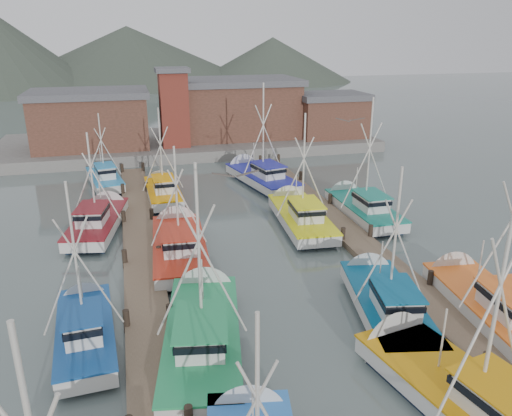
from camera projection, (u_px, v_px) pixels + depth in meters
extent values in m
plane|color=#536460|center=(278.00, 291.00, 27.15)|extent=(260.00, 260.00, 0.00)
cube|color=brown|center=(143.00, 271.00, 29.07)|extent=(2.20, 46.00, 0.40)
cylinder|color=black|center=(127.00, 324.00, 23.27)|extent=(0.30, 0.30, 1.50)
cylinder|color=black|center=(125.00, 261.00, 29.66)|extent=(0.30, 0.30, 1.50)
cylinder|color=black|center=(124.00, 221.00, 36.05)|extent=(0.30, 0.30, 1.50)
cylinder|color=black|center=(123.00, 192.00, 42.43)|extent=(0.30, 0.30, 1.50)
cylinder|color=black|center=(122.00, 171.00, 48.82)|extent=(0.30, 0.30, 1.50)
cylinder|color=black|center=(170.00, 319.00, 23.75)|extent=(0.30, 0.30, 1.50)
cylinder|color=black|center=(159.00, 258.00, 30.14)|extent=(0.30, 0.30, 1.50)
cylinder|color=black|center=(152.00, 218.00, 36.52)|extent=(0.30, 0.30, 1.50)
cylinder|color=black|center=(147.00, 191.00, 42.91)|extent=(0.30, 0.30, 1.50)
cylinder|color=black|center=(143.00, 170.00, 49.30)|extent=(0.30, 0.30, 1.50)
cube|color=brown|center=(363.00, 246.00, 32.40)|extent=(2.20, 46.00, 0.40)
cylinder|color=black|center=(484.00, 369.00, 20.22)|extent=(0.30, 0.30, 1.50)
cylinder|color=black|center=(397.00, 288.00, 26.60)|extent=(0.30, 0.30, 1.50)
cylinder|color=black|center=(343.00, 238.00, 32.99)|extent=(0.30, 0.30, 1.50)
cylinder|color=black|center=(306.00, 205.00, 39.38)|extent=(0.30, 0.30, 1.50)
cylinder|color=black|center=(280.00, 181.00, 45.76)|extent=(0.30, 0.30, 1.50)
cylinder|color=black|center=(260.00, 163.00, 52.15)|extent=(0.30, 0.30, 1.50)
cylinder|color=black|center=(430.00, 283.00, 27.08)|extent=(0.30, 0.30, 1.50)
cylinder|color=black|center=(370.00, 235.00, 33.47)|extent=(0.30, 0.30, 1.50)
cylinder|color=black|center=(330.00, 203.00, 39.85)|extent=(0.30, 0.30, 1.50)
cylinder|color=black|center=(301.00, 179.00, 46.24)|extent=(0.30, 0.30, 1.50)
cylinder|color=black|center=(279.00, 161.00, 52.63)|extent=(0.30, 0.30, 1.50)
cube|color=gray|center=(189.00, 143.00, 60.71)|extent=(44.00, 16.00, 1.20)
cube|color=brown|center=(91.00, 122.00, 55.15)|extent=(12.00, 8.00, 5.50)
cube|color=#55555A|center=(88.00, 93.00, 54.12)|extent=(12.72, 8.48, 0.70)
cube|color=brown|center=(237.00, 110.00, 60.90)|extent=(14.00, 9.00, 6.20)
cube|color=#55555A|center=(237.00, 81.00, 59.76)|extent=(14.84, 9.54, 0.70)
cube|color=brown|center=(330.00, 118.00, 61.07)|extent=(8.00, 6.00, 4.50)
cube|color=#55555A|center=(331.00, 96.00, 60.20)|extent=(8.48, 6.36, 0.70)
cube|color=maroon|center=(174.00, 110.00, 55.05)|extent=(3.00, 3.00, 8.00)
cube|color=#55555A|center=(172.00, 70.00, 53.64)|extent=(3.60, 3.60, 0.50)
cone|color=#3C4539|center=(131.00, 81.00, 144.57)|extent=(140.00, 140.00, 30.00)
cone|color=#3C4539|center=(272.00, 81.00, 144.96)|extent=(90.00, 90.00, 24.00)
cone|color=silver|center=(248.00, 405.00, 18.09)|extent=(2.85, 1.57, 2.69)
cylinder|color=beige|center=(257.00, 416.00, 12.68)|extent=(0.14, 0.14, 6.04)
cube|color=silver|center=(474.00, 404.00, 17.91)|extent=(4.99, 10.25, 0.80)
cube|color=orange|center=(475.00, 396.00, 17.79)|extent=(5.10, 10.36, 0.10)
cone|color=silver|center=(385.00, 337.00, 22.14)|extent=(3.22, 1.66, 3.07)
cube|color=silver|center=(506.00, 404.00, 16.59)|extent=(2.50, 3.27, 1.10)
cube|color=black|center=(507.00, 398.00, 16.52)|extent=(2.68, 3.58, 0.28)
cube|color=orange|center=(509.00, 389.00, 16.40)|extent=(2.85, 3.80, 0.07)
cylinder|color=beige|center=(498.00, 297.00, 16.26)|extent=(0.16, 0.16, 8.15)
cylinder|color=beige|center=(480.00, 327.00, 16.32)|extent=(2.88, 0.65, 6.37)
cylinder|color=beige|center=(507.00, 318.00, 16.83)|extent=(2.88, 0.65, 6.37)
cylinder|color=beige|center=(442.00, 341.00, 18.88)|extent=(0.09, 0.09, 2.74)
cube|color=#0F1D35|center=(203.00, 350.00, 22.10)|extent=(4.19, 8.75, 0.70)
cube|color=silver|center=(203.00, 337.00, 21.88)|extent=(4.76, 9.95, 0.80)
cube|color=#219355|center=(202.00, 330.00, 21.75)|extent=(4.87, 10.06, 0.10)
cone|color=silver|center=(205.00, 288.00, 26.42)|extent=(3.13, 1.62, 2.98)
cube|color=silver|center=(201.00, 333.00, 20.49)|extent=(2.41, 3.16, 1.10)
cube|color=black|center=(201.00, 328.00, 20.41)|extent=(2.58, 3.47, 0.28)
cube|color=#219355|center=(201.00, 321.00, 20.29)|extent=(2.74, 3.68, 0.07)
cylinder|color=beige|center=(199.00, 252.00, 20.31)|extent=(0.15, 0.15, 7.52)
cylinder|color=beige|center=(185.00, 272.00, 20.56)|extent=(2.67, 0.58, 5.88)
cylinder|color=beige|center=(215.00, 271.00, 20.65)|extent=(2.67, 0.58, 5.88)
cylinder|color=beige|center=(202.00, 286.00, 22.96)|extent=(0.09, 0.09, 2.66)
cube|color=#0F1D35|center=(386.00, 318.00, 24.55)|extent=(3.89, 7.81, 0.70)
cube|color=silver|center=(387.00, 306.00, 24.33)|extent=(4.42, 8.87, 0.80)
cube|color=#07567F|center=(388.00, 299.00, 24.20)|extent=(4.52, 8.97, 0.10)
cone|color=silver|center=(365.00, 270.00, 28.37)|extent=(2.82, 1.61, 2.65)
cube|color=silver|center=(395.00, 300.00, 23.05)|extent=(2.19, 2.84, 1.10)
cube|color=black|center=(396.00, 295.00, 22.98)|extent=(2.35, 3.11, 0.28)
cube|color=#07567F|center=(397.00, 288.00, 22.86)|extent=(2.50, 3.30, 0.07)
cylinder|color=beige|center=(395.00, 237.00, 22.92)|extent=(0.14, 0.14, 6.68)
cylinder|color=beige|center=(382.00, 253.00, 23.16)|extent=(2.36, 0.57, 5.22)
cylinder|color=beige|center=(405.00, 252.00, 23.21)|extent=(2.36, 0.57, 5.22)
cylinder|color=beige|center=(381.00, 263.00, 25.23)|extent=(0.08, 0.08, 2.37)
cube|color=#0F1D35|center=(87.00, 346.00, 22.35)|extent=(2.50, 6.49, 0.70)
cube|color=silver|center=(86.00, 333.00, 22.13)|extent=(2.84, 7.38, 0.80)
cube|color=navy|center=(85.00, 326.00, 22.01)|extent=(2.91, 7.46, 0.10)
cone|color=silver|center=(85.00, 298.00, 25.42)|extent=(2.33, 1.25, 2.26)
cube|color=silver|center=(83.00, 325.00, 21.04)|extent=(1.60, 2.26, 1.10)
cube|color=black|center=(83.00, 321.00, 20.96)|extent=(1.71, 2.49, 0.28)
cube|color=navy|center=(82.00, 313.00, 20.84)|extent=(1.81, 2.64, 0.07)
cylinder|color=beige|center=(75.00, 258.00, 20.76)|extent=(0.12, 0.12, 6.68)
cylinder|color=beige|center=(65.00, 277.00, 20.87)|extent=(2.38, 0.24, 5.22)
cylinder|color=beige|center=(90.00, 274.00, 21.17)|extent=(2.38, 0.24, 5.22)
cylinder|color=beige|center=(81.00, 288.00, 22.76)|extent=(0.07, 0.07, 2.17)
cube|color=#0F1D35|center=(492.00, 320.00, 24.33)|extent=(3.43, 8.10, 0.70)
cube|color=silver|center=(494.00, 309.00, 24.11)|extent=(3.90, 9.20, 0.80)
cube|color=orange|center=(495.00, 302.00, 23.98)|extent=(3.99, 9.30, 0.10)
cone|color=silver|center=(447.00, 270.00, 28.33)|extent=(2.93, 1.40, 2.82)
cube|color=silver|center=(511.00, 303.00, 22.79)|extent=(2.10, 2.86, 1.10)
cube|color=black|center=(512.00, 298.00, 22.72)|extent=(2.25, 3.14, 0.28)
cylinder|color=beige|center=(511.00, 226.00, 22.49)|extent=(0.14, 0.14, 7.91)
cylinder|color=beige|center=(496.00, 246.00, 22.72)|extent=(2.82, 0.40, 6.18)
cylinder|color=beige|center=(480.00, 264.00, 25.08)|extent=(0.08, 0.08, 2.61)
cube|color=#0F1D35|center=(180.00, 257.00, 31.15)|extent=(3.24, 8.50, 0.70)
cube|color=silver|center=(179.00, 248.00, 30.93)|extent=(3.68, 9.66, 0.80)
cube|color=red|center=(179.00, 242.00, 30.81)|extent=(3.78, 9.76, 0.10)
cone|color=silver|center=(176.00, 223.00, 35.37)|extent=(3.03, 1.28, 2.96)
cube|color=silver|center=(180.00, 241.00, 29.56)|extent=(2.09, 2.96, 1.10)
cube|color=black|center=(179.00, 237.00, 29.49)|extent=(2.23, 3.25, 0.28)
cube|color=red|center=(179.00, 232.00, 29.37)|extent=(2.37, 3.45, 0.07)
cylinder|color=beige|center=(177.00, 196.00, 29.62)|extent=(0.14, 0.14, 6.06)
cylinder|color=beige|center=(167.00, 208.00, 29.74)|extent=(2.19, 0.24, 4.74)
cylinder|color=beige|center=(187.00, 207.00, 29.96)|extent=(2.19, 0.24, 4.74)
cylinder|color=beige|center=(177.00, 214.00, 31.98)|extent=(0.08, 0.08, 2.65)
cube|color=#0F1D35|center=(301.00, 226.00, 36.11)|extent=(3.16, 8.12, 0.70)
cube|color=silver|center=(301.00, 218.00, 35.89)|extent=(3.60, 9.22, 0.80)
cube|color=#EEF012|center=(301.00, 213.00, 35.76)|extent=(3.69, 9.32, 0.10)
cone|color=silver|center=(286.00, 200.00, 40.13)|extent=(2.90, 1.30, 2.82)
cube|color=silver|center=(306.00, 211.00, 34.57)|extent=(2.02, 2.84, 1.10)
cube|color=black|center=(306.00, 207.00, 34.49)|extent=(2.15, 3.12, 0.28)
cube|color=#EEF012|center=(306.00, 203.00, 34.37)|extent=(2.29, 3.30, 0.07)
cylinder|color=beige|center=(304.00, 165.00, 34.40)|extent=(0.13, 0.13, 7.14)
cylinder|color=beige|center=(295.00, 177.00, 34.58)|extent=(2.56, 0.28, 5.59)
cylinder|color=beige|center=(311.00, 176.00, 34.78)|extent=(2.56, 0.28, 5.59)
cylinder|color=beige|center=(296.00, 190.00, 36.86)|extent=(0.08, 0.08, 2.52)
cube|color=#0F1D35|center=(99.00, 231.00, 35.22)|extent=(3.79, 7.81, 0.70)
cube|color=silver|center=(98.00, 223.00, 35.00)|extent=(4.31, 8.87, 0.80)
cube|color=maroon|center=(97.00, 218.00, 34.88)|extent=(4.41, 8.97, 0.10)
cone|color=silver|center=(110.00, 205.00, 39.05)|extent=(2.81, 1.58, 2.65)
cube|color=silver|center=(93.00, 215.00, 33.73)|extent=(2.16, 2.83, 1.10)
cube|color=black|center=(92.00, 212.00, 33.65)|extent=(2.32, 3.10, 0.28)
cube|color=maroon|center=(92.00, 207.00, 33.53)|extent=(2.46, 3.29, 0.07)
cylinder|color=beige|center=(92.00, 177.00, 33.71)|extent=(0.15, 0.15, 6.02)
cylinder|color=beige|center=(84.00, 187.00, 33.91)|extent=(2.15, 0.50, 4.71)
cylinder|color=beige|center=(101.00, 186.00, 33.98)|extent=(2.15, 0.50, 4.71)
cylinder|color=beige|center=(100.00, 194.00, 35.91)|extent=(0.09, 0.09, 2.55)
cube|color=#0F1D35|center=(363.00, 217.00, 37.87)|extent=(2.51, 7.55, 0.70)
cube|color=silver|center=(364.00, 209.00, 37.66)|extent=(2.86, 8.58, 0.80)
cube|color=#137C6A|center=(364.00, 205.00, 37.53)|extent=(2.94, 8.66, 0.10)
cone|color=silver|center=(341.00, 194.00, 41.62)|extent=(2.71, 1.11, 2.71)
cube|color=silver|center=(371.00, 202.00, 36.40)|extent=(1.76, 2.58, 1.10)
cube|color=black|center=(371.00, 199.00, 36.32)|extent=(1.87, 2.83, 0.28)
cube|color=#137C6A|center=(372.00, 194.00, 36.20)|extent=(1.99, 3.01, 0.07)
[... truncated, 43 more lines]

